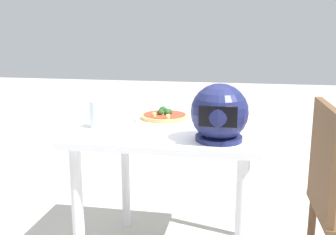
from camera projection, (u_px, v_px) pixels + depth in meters
The scene contains 5 objects.
dining_table at pixel (171, 145), 1.95m from camera, with size 0.81×0.84×0.76m.
pizza_plate at pixel (165, 119), 1.96m from camera, with size 0.29×0.29×0.01m, color white.
pizza at pixel (165, 115), 1.96m from camera, with size 0.23×0.23×0.05m.
motorcycle_helmet at pixel (219, 114), 1.60m from camera, with size 0.23×0.23×0.23m.
drinking_glass at pixel (97, 114), 1.81m from camera, with size 0.07×0.07×0.12m, color silver.
Camera 1 is at (-0.32, 1.85, 1.21)m, focal length 43.01 mm.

